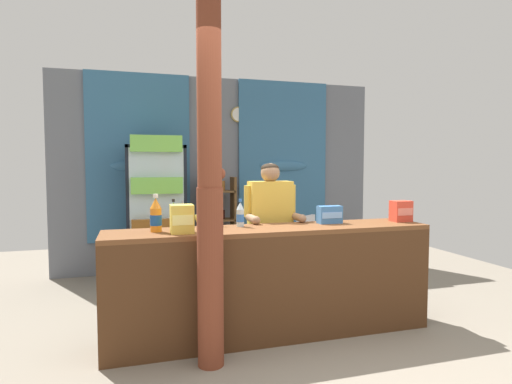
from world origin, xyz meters
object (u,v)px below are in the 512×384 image
object	(u,v)px
soda_bottle_orange_soda	(156,216)
snack_box_biscuit	(330,215)
stall_counter	(276,273)
shopkeeper	(270,220)
soda_bottle_lime_soda	(174,216)
snack_box_instant_noodle	(182,219)
timber_post	(210,195)
snack_box_crackers	(401,211)
bottle_shelf_rack	(218,223)
plastic_lawn_chair	(297,242)
soda_bottle_water	(240,215)
banana_bunch	(208,220)
drink_fridge	(156,203)

from	to	relation	value
soda_bottle_orange_soda	snack_box_biscuit	size ratio (longest dim) A/B	1.39
stall_counter	shopkeeper	world-z (taller)	shopkeeper
stall_counter	soda_bottle_lime_soda	world-z (taller)	soda_bottle_lime_soda
snack_box_instant_noodle	timber_post	bearing A→B (deg)	-62.09
snack_box_crackers	bottle_shelf_rack	bearing A→B (deg)	120.18
plastic_lawn_chair	snack_box_biscuit	world-z (taller)	snack_box_biscuit
snack_box_biscuit	soda_bottle_orange_soda	bearing A→B (deg)	-178.17
soda_bottle_water	snack_box_crackers	distance (m)	1.60
bottle_shelf_rack	shopkeeper	distance (m)	1.89
soda_bottle_lime_soda	snack_box_instant_noodle	world-z (taller)	soda_bottle_lime_soda
bottle_shelf_rack	banana_bunch	size ratio (longest dim) A/B	4.99
timber_post	drink_fridge	world-z (taller)	timber_post
soda_bottle_water	drink_fridge	bearing A→B (deg)	108.45
shopkeeper	soda_bottle_lime_soda	world-z (taller)	shopkeeper
plastic_lawn_chair	soda_bottle_lime_soda	world-z (taller)	soda_bottle_lime_soda
snack_box_biscuit	shopkeeper	bearing A→B (deg)	140.14
soda_bottle_orange_soda	snack_box_instant_noodle	distance (m)	0.24
drink_fridge	soda_bottle_orange_soda	size ratio (longest dim) A/B	6.00
soda_bottle_lime_soda	snack_box_instant_noodle	bearing A→B (deg)	-80.25
soda_bottle_lime_soda	snack_box_crackers	xyz separation A→B (m)	(2.18, -0.15, -0.01)
stall_counter	soda_bottle_orange_soda	world-z (taller)	soda_bottle_orange_soda
timber_post	shopkeeper	size ratio (longest dim) A/B	1.76
timber_post	shopkeeper	distance (m)	1.22
snack_box_crackers	banana_bunch	xyz separation A→B (m)	(-1.87, 0.19, -0.04)
soda_bottle_lime_soda	banana_bunch	size ratio (longest dim) A/B	0.95
soda_bottle_lime_soda	snack_box_crackers	bearing A→B (deg)	-3.84
plastic_lawn_chair	soda_bottle_lime_soda	size ratio (longest dim) A/B	3.32
stall_counter	drink_fridge	bearing A→B (deg)	112.61
stall_counter	timber_post	bearing A→B (deg)	-154.11
plastic_lawn_chair	soda_bottle_water	bearing A→B (deg)	-127.71
bottle_shelf_rack	soda_bottle_water	world-z (taller)	bottle_shelf_rack
soda_bottle_orange_soda	soda_bottle_water	size ratio (longest dim) A/B	1.26
timber_post	drink_fridge	xyz separation A→B (m)	(-0.27, 2.46, -0.26)
shopkeeper	snack_box_instant_noodle	size ratio (longest dim) A/B	6.66
drink_fridge	snack_box_biscuit	bearing A→B (deg)	-52.42
shopkeeper	snack_box_instant_noodle	xyz separation A→B (m)	(-0.94, -0.57, 0.12)
soda_bottle_orange_soda	snack_box_crackers	world-z (taller)	soda_bottle_orange_soda
soda_bottle_lime_soda	snack_box_biscuit	xyz separation A→B (m)	(1.45, -0.07, -0.03)
shopkeeper	soda_bottle_water	world-z (taller)	shopkeeper
bottle_shelf_rack	banana_bunch	world-z (taller)	bottle_shelf_rack
soda_bottle_lime_soda	soda_bottle_water	xyz separation A→B (m)	(0.59, -0.03, -0.00)
soda_bottle_orange_soda	snack_box_crackers	xyz separation A→B (m)	(2.34, -0.03, -0.03)
soda_bottle_orange_soda	soda_bottle_lime_soda	size ratio (longest dim) A/B	1.21
plastic_lawn_chair	shopkeeper	size ratio (longest dim) A/B	0.56
drink_fridge	soda_bottle_lime_soda	bearing A→B (deg)	-88.46
timber_post	plastic_lawn_chair	distance (m)	2.70
soda_bottle_water	stall_counter	bearing A→B (deg)	-42.80
timber_post	banana_bunch	world-z (taller)	timber_post
shopkeeper	snack_box_biscuit	bearing A→B (deg)	-39.86
bottle_shelf_rack	snack_box_crackers	xyz separation A→B (m)	(1.35, -2.32, 0.37)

